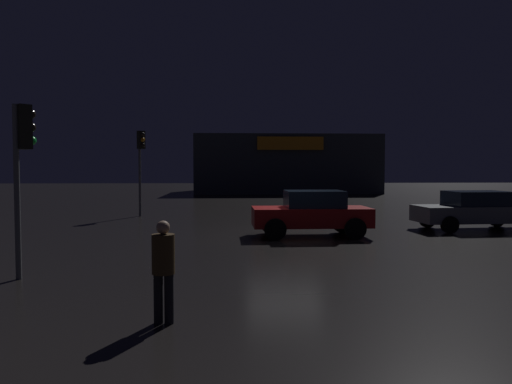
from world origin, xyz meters
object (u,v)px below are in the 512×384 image
object	(u,v)px
store_building	(284,164)
traffic_signal_opposite	(22,149)
traffic_signal_main	(141,153)
car_far	(312,213)
pedestrian	(163,264)
car_near	(475,210)

from	to	relation	value
store_building	traffic_signal_opposite	distance (m)	38.72
traffic_signal_main	store_building	bearing A→B (deg)	68.40
car_far	pedestrian	size ratio (longest dim) A/B	2.56
traffic_signal_main	traffic_signal_opposite	xyz separation A→B (m)	(-0.10, -13.45, -0.32)
car_near	traffic_signal_main	bearing A→B (deg)	156.10
car_near	pedestrian	bearing A→B (deg)	-133.52
store_building	pedestrian	distance (m)	41.27
traffic_signal_opposite	car_near	world-z (taller)	traffic_signal_opposite
traffic_signal_opposite	pedestrian	distance (m)	4.97
pedestrian	car_far	bearing A→B (deg)	67.87
pedestrian	store_building	bearing A→B (deg)	81.18
traffic_signal_main	car_near	bearing A→B (deg)	-23.90
traffic_signal_main	pedestrian	size ratio (longest dim) A/B	2.65
store_building	car_far	distance (m)	31.63
store_building	pedestrian	xyz separation A→B (m)	(-6.33, -40.74, -1.78)
car_far	pedestrian	world-z (taller)	car_far
car_far	pedestrian	xyz separation A→B (m)	(-3.77, -9.27, 0.08)
traffic_signal_main	traffic_signal_opposite	bearing A→B (deg)	-90.43
traffic_signal_main	car_far	distance (m)	10.42
store_building	traffic_signal_opposite	world-z (taller)	store_building
traffic_signal_main	car_far	world-z (taller)	traffic_signal_main
store_building	traffic_signal_opposite	xyz separation A→B (m)	(-9.63, -37.50, 0.05)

